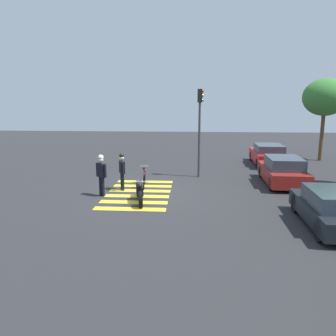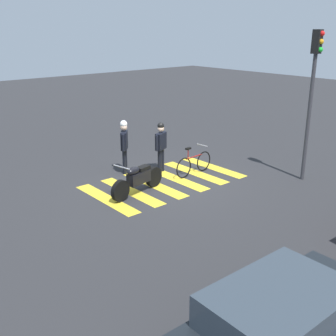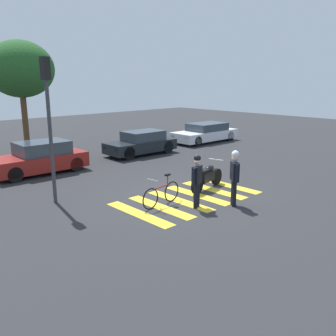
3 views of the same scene
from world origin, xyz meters
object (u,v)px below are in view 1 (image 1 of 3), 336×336
at_px(officer_on_foot, 101,172).
at_px(officer_by_motorcycle, 122,169).
at_px(traffic_light_pole, 200,119).
at_px(police_motorcycle, 140,191).
at_px(leaning_bicycle, 144,179).
at_px(car_red_convertible, 268,155).
at_px(car_maroon_wagon, 283,171).
at_px(car_black_suv, 331,209).

bearing_deg(officer_on_foot, officer_by_motorcycle, 145.25).
relative_size(officer_on_foot, traffic_light_pole, 0.39).
bearing_deg(police_motorcycle, officer_on_foot, -113.54).
relative_size(police_motorcycle, leaning_bicycle, 1.22).
xyz_separation_m(police_motorcycle, leaning_bicycle, (-2.48, -0.15, -0.07)).
relative_size(car_red_convertible, traffic_light_pole, 0.86).
relative_size(car_red_convertible, car_maroon_wagon, 1.01).
xyz_separation_m(officer_by_motorcycle, car_maroon_wagon, (-1.69, 7.80, -0.35)).
bearing_deg(car_black_suv, car_maroon_wagon, -179.45).
height_order(police_motorcycle, officer_on_foot, officer_on_foot).
relative_size(police_motorcycle, car_black_suv, 0.53).
bearing_deg(officer_on_foot, car_black_suv, 69.89).
height_order(leaning_bicycle, car_red_convertible, car_red_convertible).
distance_m(police_motorcycle, traffic_light_pole, 6.13).
bearing_deg(leaning_bicycle, officer_on_foot, -44.21).
xyz_separation_m(leaning_bicycle, traffic_light_pole, (-2.41, 2.70, 2.75)).
bearing_deg(car_maroon_wagon, officer_on_foot, -72.36).
height_order(car_black_suv, traffic_light_pole, traffic_light_pole).
relative_size(car_maroon_wagon, car_black_suv, 1.00).
relative_size(car_maroon_wagon, traffic_light_pole, 0.85).
height_order(car_red_convertible, car_maroon_wagon, car_maroon_wagon).
distance_m(officer_by_motorcycle, car_black_suv, 8.90).
bearing_deg(car_maroon_wagon, leaning_bicycle, -81.62).
bearing_deg(car_black_suv, police_motorcycle, -109.17).
bearing_deg(traffic_light_pole, officer_on_foot, -46.61).
xyz_separation_m(leaning_bicycle, car_maroon_wagon, (-1.01, 6.86, 0.28)).
relative_size(officer_by_motorcycle, car_red_convertible, 0.43).
distance_m(car_red_convertible, car_maroon_wagon, 5.32).
bearing_deg(car_red_convertible, car_maroon_wagon, -4.48).
height_order(leaning_bicycle, car_black_suv, car_black_suv).
relative_size(leaning_bicycle, car_red_convertible, 0.42).
height_order(police_motorcycle, car_black_suv, car_black_suv).
height_order(leaning_bicycle, traffic_light_pole, traffic_light_pole).
bearing_deg(car_red_convertible, traffic_light_pole, -49.56).
distance_m(leaning_bicycle, traffic_light_pole, 4.55).
bearing_deg(car_black_suv, officer_on_foot, -110.11).
xyz_separation_m(car_maroon_wagon, car_black_suv, (5.84, 0.06, -0.04)).
bearing_deg(car_black_suv, car_red_convertible, 178.15).
distance_m(officer_by_motorcycle, car_red_convertible, 10.80).
distance_m(police_motorcycle, car_maroon_wagon, 7.57).
relative_size(police_motorcycle, traffic_light_pole, 0.45).
bearing_deg(police_motorcycle, traffic_light_pole, 152.51).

